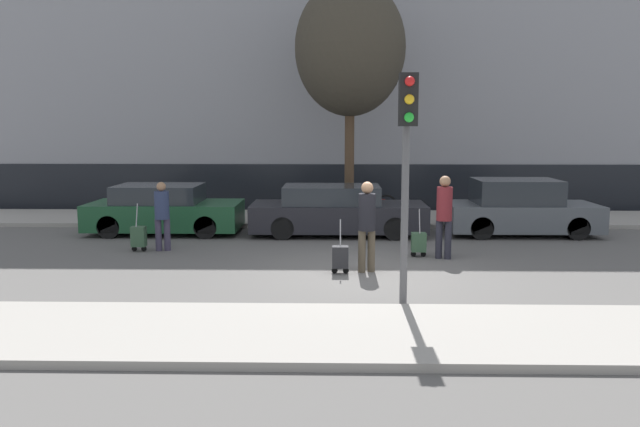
{
  "coord_description": "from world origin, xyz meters",
  "views": [
    {
      "loc": [
        -0.58,
        -12.08,
        2.92
      ],
      "look_at": [
        -0.88,
        1.8,
        0.95
      ],
      "focal_mm": 35.0,
      "sensor_mm": 36.0,
      "label": 1
    }
  ],
  "objects_px": {
    "pedestrian_center": "(367,221)",
    "traffic_light": "(407,143)",
    "parked_car_1": "(337,211)",
    "trolley_right": "(419,242)",
    "pedestrian_right": "(444,212)",
    "parked_car_2": "(519,209)",
    "parked_bicycle": "(369,206)",
    "parked_car_0": "(164,210)",
    "pedestrian_left": "(162,212)",
    "bare_tree_near_crossing": "(350,49)",
    "trolley_left": "(139,237)",
    "trolley_center": "(340,257)"
  },
  "relations": [
    {
      "from": "parked_car_2",
      "to": "parked_car_1",
      "type": "bearing_deg",
      "value": -178.59
    },
    {
      "from": "trolley_left",
      "to": "parked_bicycle",
      "type": "xyz_separation_m",
      "value": [
        5.6,
        4.58,
        0.14
      ]
    },
    {
      "from": "parked_car_2",
      "to": "trolley_left",
      "type": "distance_m",
      "value": 9.85
    },
    {
      "from": "bare_tree_near_crossing",
      "to": "pedestrian_right",
      "type": "bearing_deg",
      "value": -68.07
    },
    {
      "from": "parked_car_0",
      "to": "parked_bicycle",
      "type": "relative_size",
      "value": 2.3
    },
    {
      "from": "parked_car_0",
      "to": "trolley_left",
      "type": "relative_size",
      "value": 3.6
    },
    {
      "from": "trolley_right",
      "to": "traffic_light",
      "type": "relative_size",
      "value": 0.29
    },
    {
      "from": "parked_car_0",
      "to": "bare_tree_near_crossing",
      "type": "distance_m",
      "value": 6.98
    },
    {
      "from": "trolley_left",
      "to": "traffic_light",
      "type": "relative_size",
      "value": 0.3
    },
    {
      "from": "trolley_left",
      "to": "trolley_center",
      "type": "bearing_deg",
      "value": -24.14
    },
    {
      "from": "pedestrian_left",
      "to": "bare_tree_near_crossing",
      "type": "bearing_deg",
      "value": 31.51
    },
    {
      "from": "parked_car_0",
      "to": "trolley_center",
      "type": "relative_size",
      "value": 3.73
    },
    {
      "from": "parked_car_2",
      "to": "trolley_left",
      "type": "relative_size",
      "value": 3.5
    },
    {
      "from": "parked_car_1",
      "to": "trolley_center",
      "type": "bearing_deg",
      "value": -89.4
    },
    {
      "from": "parked_car_1",
      "to": "trolley_right",
      "type": "distance_m",
      "value": 3.37
    },
    {
      "from": "traffic_light",
      "to": "trolley_right",
      "type": "bearing_deg",
      "value": 79.06
    },
    {
      "from": "trolley_center",
      "to": "parked_bicycle",
      "type": "distance_m",
      "value": 6.74
    },
    {
      "from": "pedestrian_left",
      "to": "trolley_left",
      "type": "relative_size",
      "value": 1.43
    },
    {
      "from": "trolley_center",
      "to": "pedestrian_right",
      "type": "height_order",
      "value": "pedestrian_right"
    },
    {
      "from": "trolley_right",
      "to": "trolley_center",
      "type": "bearing_deg",
      "value": -137.27
    },
    {
      "from": "parked_car_1",
      "to": "pedestrian_right",
      "type": "relative_size",
      "value": 2.53
    },
    {
      "from": "trolley_right",
      "to": "parked_bicycle",
      "type": "height_order",
      "value": "trolley_right"
    },
    {
      "from": "parked_car_1",
      "to": "trolley_right",
      "type": "height_order",
      "value": "parked_car_1"
    },
    {
      "from": "parked_car_2",
      "to": "pedestrian_left",
      "type": "xyz_separation_m",
      "value": [
        -8.99,
        -2.38,
        0.23
      ]
    },
    {
      "from": "parked_car_1",
      "to": "pedestrian_left",
      "type": "distance_m",
      "value": 4.68
    },
    {
      "from": "pedestrian_left",
      "to": "bare_tree_near_crossing",
      "type": "height_order",
      "value": "bare_tree_near_crossing"
    },
    {
      "from": "trolley_center",
      "to": "pedestrian_left",
      "type": "bearing_deg",
      "value": 151.97
    },
    {
      "from": "pedestrian_right",
      "to": "bare_tree_near_crossing",
      "type": "xyz_separation_m",
      "value": [
        -1.96,
        4.86,
        4.05
      ]
    },
    {
      "from": "traffic_light",
      "to": "parked_bicycle",
      "type": "xyz_separation_m",
      "value": [
        -0.06,
        9.05,
        -2.15
      ]
    },
    {
      "from": "parked_car_0",
      "to": "parked_car_2",
      "type": "distance_m",
      "value": 9.6
    },
    {
      "from": "parked_car_2",
      "to": "bare_tree_near_crossing",
      "type": "distance_m",
      "value": 6.55
    },
    {
      "from": "pedestrian_left",
      "to": "parked_bicycle",
      "type": "height_order",
      "value": "pedestrian_left"
    },
    {
      "from": "trolley_right",
      "to": "pedestrian_right",
      "type": "bearing_deg",
      "value": -19.83
    },
    {
      "from": "pedestrian_center",
      "to": "traffic_light",
      "type": "height_order",
      "value": "traffic_light"
    },
    {
      "from": "parked_car_0",
      "to": "parked_car_1",
      "type": "bearing_deg",
      "value": -1.88
    },
    {
      "from": "trolley_center",
      "to": "bare_tree_near_crossing",
      "type": "relative_size",
      "value": 0.16
    },
    {
      "from": "pedestrian_left",
      "to": "pedestrian_right",
      "type": "xyz_separation_m",
      "value": [
        6.42,
        -0.75,
        0.14
      ]
    },
    {
      "from": "trolley_center",
      "to": "trolley_right",
      "type": "height_order",
      "value": "trolley_center"
    },
    {
      "from": "traffic_light",
      "to": "trolley_left",
      "type": "bearing_deg",
      "value": 141.73
    },
    {
      "from": "parked_car_0",
      "to": "parked_bicycle",
      "type": "distance_m",
      "value": 6.05
    },
    {
      "from": "parked_car_2",
      "to": "pedestrian_right",
      "type": "distance_m",
      "value": 4.06
    },
    {
      "from": "pedestrian_right",
      "to": "parked_car_2",
      "type": "bearing_deg",
      "value": 70.56
    },
    {
      "from": "trolley_left",
      "to": "bare_tree_near_crossing",
      "type": "distance_m",
      "value": 8.08
    },
    {
      "from": "parked_car_0",
      "to": "trolley_right",
      "type": "relative_size",
      "value": 3.76
    },
    {
      "from": "trolley_right",
      "to": "traffic_light",
      "type": "bearing_deg",
      "value": -100.94
    },
    {
      "from": "parked_car_0",
      "to": "traffic_light",
      "type": "bearing_deg",
      "value": -50.58
    },
    {
      "from": "pedestrian_center",
      "to": "parked_bicycle",
      "type": "bearing_deg",
      "value": 70.4
    },
    {
      "from": "traffic_light",
      "to": "bare_tree_near_crossing",
      "type": "xyz_separation_m",
      "value": [
        -0.66,
        8.69,
        2.45
      ]
    },
    {
      "from": "parked_car_0",
      "to": "trolley_left",
      "type": "xyz_separation_m",
      "value": [
        0.08,
        -2.52,
        -0.27
      ]
    },
    {
      "from": "parked_car_1",
      "to": "trolley_center",
      "type": "distance_m",
      "value": 4.47
    }
  ]
}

